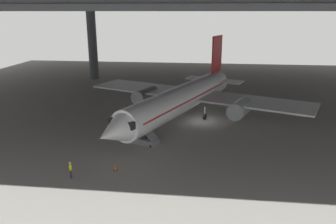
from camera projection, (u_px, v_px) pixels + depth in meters
name	position (u px, v px, depth m)	size (l,w,h in m)	color
ground_plane	(202.00, 121.00, 47.23)	(110.00, 110.00, 0.00)	gray
hangar_structure	(206.00, 3.00, 55.62)	(121.00, 99.00, 16.89)	#4C4F54
airplane_main	(184.00, 98.00, 46.24)	(33.76, 33.82, 11.12)	white
boarding_stairs	(142.00, 137.00, 39.07)	(4.35, 2.87, 4.59)	slate
crew_worker_near_nose	(70.00, 169.00, 30.75)	(0.35, 0.51, 1.68)	#232838
crew_worker_by_stairs	(138.00, 127.00, 41.80)	(0.49, 0.37, 1.62)	#232838
traffic_cone_orange	(116.00, 167.00, 32.45)	(0.36, 0.36, 0.60)	black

